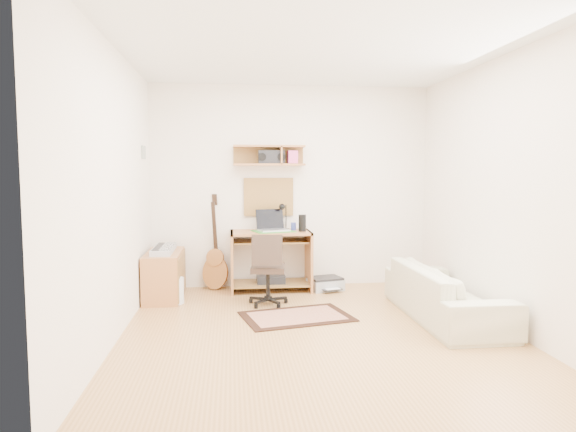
{
  "coord_description": "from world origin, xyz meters",
  "views": [
    {
      "loc": [
        -0.78,
        -4.61,
        1.5
      ],
      "look_at": [
        -0.15,
        1.05,
        1.0
      ],
      "focal_mm": 31.84,
      "sensor_mm": 36.0,
      "label": 1
    }
  ],
  "objects": [
    {
      "name": "floor",
      "position": [
        0.0,
        0.0,
        -0.01
      ],
      "size": [
        3.6,
        4.0,
        0.01
      ],
      "primitive_type": "cube",
      "color": "tan",
      "rests_on": "ground"
    },
    {
      "name": "cork_board",
      "position": [
        -0.3,
        1.98,
        1.17
      ],
      "size": [
        0.64,
        0.03,
        0.49
      ],
      "primitive_type": "cube",
      "color": "tan",
      "rests_on": "back_wall"
    },
    {
      "name": "guitar",
      "position": [
        -0.99,
        1.86,
        0.61
      ],
      "size": [
        0.37,
        0.28,
        1.22
      ],
      "primitive_type": null,
      "rotation": [
        0.0,
        0.0,
        -0.27
      ],
      "color": "#B57237",
      "rests_on": "floor"
    },
    {
      "name": "wall_photo",
      "position": [
        -1.79,
        1.5,
        1.72
      ],
      "size": [
        0.02,
        0.2,
        0.15
      ],
      "primitive_type": "cube",
      "color": "#4C8CBF",
      "rests_on": "left_wall"
    },
    {
      "name": "rug",
      "position": [
        -0.12,
        0.5,
        0.01
      ],
      "size": [
        1.22,
        0.95,
        0.01
      ],
      "primitive_type": "cube",
      "rotation": [
        0.0,
        0.0,
        0.22
      ],
      "color": "tan",
      "rests_on": "floor"
    },
    {
      "name": "task_chair",
      "position": [
        -0.38,
        1.03,
        0.41
      ],
      "size": [
        0.47,
        0.47,
        0.82
      ],
      "primitive_type": null,
      "rotation": [
        0.0,
        0.0,
        -0.12
      ],
      "color": "#31251D",
      "rests_on": "floor"
    },
    {
      "name": "waste_basket",
      "position": [
        -1.45,
        1.2,
        0.15
      ],
      "size": [
        0.26,
        0.26,
        0.29
      ],
      "primitive_type": "cylinder",
      "rotation": [
        0.0,
        0.0,
        -0.07
      ],
      "color": "white",
      "rests_on": "floor"
    },
    {
      "name": "laptop",
      "position": [
        -0.26,
        1.71,
        0.89
      ],
      "size": [
        0.45,
        0.45,
        0.28
      ],
      "primitive_type": null,
      "rotation": [
        0.0,
        0.0,
        0.28
      ],
      "color": "silver",
      "rests_on": "desk"
    },
    {
      "name": "back_wall",
      "position": [
        0.0,
        2.0,
        1.3
      ],
      "size": [
        3.6,
        0.01,
        2.6
      ],
      "primitive_type": "cube",
      "color": "white",
      "rests_on": "ground"
    },
    {
      "name": "right_wall",
      "position": [
        1.8,
        0.0,
        1.3
      ],
      "size": [
        0.01,
        4.0,
        2.6
      ],
      "primitive_type": "cube",
      "color": "white",
      "rests_on": "ground"
    },
    {
      "name": "speaker",
      "position": [
        0.1,
        1.68,
        0.86
      ],
      "size": [
        0.09,
        0.09,
        0.21
      ],
      "primitive_type": "cylinder",
      "color": "black",
      "rests_on": "desk"
    },
    {
      "name": "ceiling",
      "position": [
        0.0,
        0.0,
        2.6
      ],
      "size": [
        3.6,
        4.0,
        0.01
      ],
      "primitive_type": "cube",
      "color": "white",
      "rests_on": "ground"
    },
    {
      "name": "sofa",
      "position": [
        1.38,
        0.3,
        0.35
      ],
      "size": [
        0.53,
        1.81,
        0.71
      ],
      "primitive_type": "imported",
      "rotation": [
        0.0,
        0.0,
        1.57
      ],
      "color": "beige",
      "rests_on": "floor"
    },
    {
      "name": "desk",
      "position": [
        -0.29,
        1.73,
        0.38
      ],
      "size": [
        1.0,
        0.55,
        0.75
      ],
      "primitive_type": null,
      "color": "#B87541",
      "rests_on": "floor"
    },
    {
      "name": "desk_lamp",
      "position": [
        -0.09,
        1.87,
        0.92
      ],
      "size": [
        0.11,
        0.11,
        0.34
      ],
      "primitive_type": null,
      "color": "black",
      "rests_on": "desk"
    },
    {
      "name": "cabinet",
      "position": [
        -1.58,
        1.48,
        0.28
      ],
      "size": [
        0.4,
        0.9,
        0.55
      ],
      "primitive_type": "cube",
      "color": "#B87541",
      "rests_on": "floor"
    },
    {
      "name": "music_keyboard",
      "position": [
        -1.58,
        1.48,
        0.58
      ],
      "size": [
        0.23,
        0.72,
        0.06
      ],
      "primitive_type": "cube",
      "color": "#B2B5BA",
      "rests_on": "cabinet"
    },
    {
      "name": "pencil_cup",
      "position": [
        0.01,
        1.83,
        0.8
      ],
      "size": [
        0.07,
        0.07,
        0.1
      ],
      "primitive_type": "cylinder",
      "color": "#3746A7",
      "rests_on": "desk"
    },
    {
      "name": "left_wall",
      "position": [
        -1.8,
        0.0,
        1.3
      ],
      "size": [
        0.01,
        4.0,
        2.6
      ],
      "primitive_type": "cube",
      "color": "white",
      "rests_on": "ground"
    },
    {
      "name": "printer",
      "position": [
        0.4,
        1.68,
        0.09
      ],
      "size": [
        0.47,
        0.41,
        0.15
      ],
      "primitive_type": "cube",
      "rotation": [
        0.0,
        0.0,
        0.27
      ],
      "color": "#A5A8AA",
      "rests_on": "floor"
    },
    {
      "name": "wall_shelf",
      "position": [
        -0.3,
        1.88,
        1.7
      ],
      "size": [
        0.9,
        0.25,
        0.26
      ],
      "primitive_type": "cube",
      "color": "#B87541",
      "rests_on": "back_wall"
    },
    {
      "name": "boombox",
      "position": [
        -0.27,
        1.87,
        1.68
      ],
      "size": [
        0.33,
        0.15,
        0.17
      ],
      "primitive_type": "cube",
      "color": "black",
      "rests_on": "wall_shelf"
    }
  ]
}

